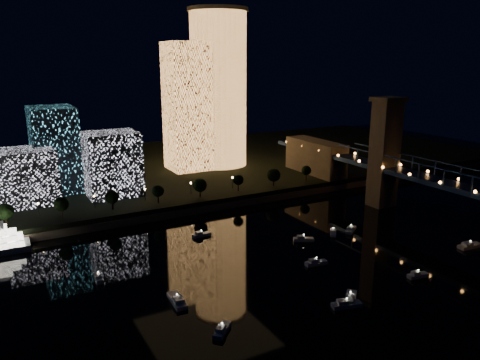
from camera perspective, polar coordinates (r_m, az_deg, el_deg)
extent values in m
plane|color=black|center=(152.58, 12.69, -11.57)|extent=(520.00, 520.00, 0.00)
cube|color=black|center=(284.48, -8.95, 1.41)|extent=(420.00, 160.00, 5.00)
cube|color=#6B5E4C|center=(215.41, -1.77, -2.96)|extent=(420.00, 6.00, 3.00)
cylinder|color=#FFA551|center=(274.89, -2.62, 10.80)|extent=(32.00, 32.00, 86.79)
cylinder|color=#6B5E4C|center=(275.60, -2.73, 20.05)|extent=(34.00, 34.00, 2.00)
cube|color=#FFA551|center=(265.75, -6.43, 8.83)|extent=(22.15, 22.15, 70.47)
cube|color=white|center=(222.71, -15.30, 1.93)|extent=(23.76, 20.11, 29.25)
cube|color=#5DDDFF|center=(237.74, -21.64, 3.51)|extent=(19.96, 25.95, 39.93)
cube|color=white|center=(222.88, -24.50, 0.41)|extent=(23.78, 21.61, 23.78)
cube|color=#6B5E4C|center=(222.75, 17.18, 2.95)|extent=(11.00, 9.00, 48.00)
cube|color=#6B5E4C|center=(219.40, 17.67, 9.36)|extent=(13.00, 11.00, 2.00)
cube|color=#17284B|center=(188.05, 27.02, 0.26)|extent=(0.50, 150.00, 0.50)
cube|color=#6B5E4C|center=(261.63, 9.17, 2.27)|extent=(12.00, 40.00, 23.00)
cube|color=#17284B|center=(195.54, 24.03, 0.03)|extent=(0.50, 0.50, 7.00)
cube|color=#17284B|center=(210.34, 18.89, 1.46)|extent=(0.50, 0.50, 7.00)
cube|color=#17284B|center=(226.73, 14.45, 2.69)|extent=(0.50, 0.50, 7.00)
sphere|color=orange|center=(188.85, 26.75, -1.29)|extent=(1.20, 1.20, 1.20)
sphere|color=orange|center=(216.32, 17.02, 1.50)|extent=(1.20, 1.20, 1.20)
sphere|color=orange|center=(248.95, 9.65, 3.58)|extent=(1.20, 1.20, 1.20)
cube|color=silver|center=(122.62, -2.19, -17.83)|extent=(7.09, 6.92, 1.20)
cube|color=silver|center=(121.14, -2.39, -17.66)|extent=(3.25, 3.23, 1.00)
sphere|color=white|center=(121.56, -2.20, -17.03)|extent=(0.36, 0.36, 0.36)
cube|color=silver|center=(186.99, 11.28, -6.31)|extent=(6.13, 6.79, 1.20)
cube|color=silver|center=(185.63, 11.30, -6.10)|extent=(2.94, 3.03, 1.00)
sphere|color=white|center=(186.30, 11.31, -5.73)|extent=(0.36, 0.36, 0.36)
cube|color=silver|center=(190.17, 26.23, -7.22)|extent=(9.70, 3.90, 1.20)
cube|color=silver|center=(188.75, 25.99, -7.00)|extent=(3.53, 2.76, 1.00)
sphere|color=white|center=(189.49, 26.30, -6.66)|extent=(0.36, 0.36, 0.36)
cube|color=silver|center=(191.59, 13.36, -5.91)|extent=(8.32, 6.88, 1.20)
cube|color=silver|center=(190.08, 13.29, -5.72)|extent=(3.61, 3.42, 1.00)
sphere|color=white|center=(190.92, 13.39, -5.35)|extent=(0.36, 0.36, 0.36)
cube|color=silver|center=(153.94, -16.87, -11.37)|extent=(2.58, 6.81, 1.20)
cube|color=silver|center=(152.57, -16.84, -11.15)|extent=(1.89, 2.45, 1.00)
sphere|color=white|center=(153.10, -16.92, -10.69)|extent=(0.36, 0.36, 0.36)
cube|color=silver|center=(139.85, 13.29, -13.87)|extent=(8.42, 7.97, 1.20)
cube|color=silver|center=(138.18, 13.26, -13.72)|extent=(3.82, 3.76, 1.00)
sphere|color=white|center=(138.93, 13.34, -13.14)|extent=(0.36, 0.36, 0.36)
cube|color=silver|center=(159.48, 9.26, -9.96)|extent=(7.80, 3.44, 1.20)
cube|color=silver|center=(158.50, 8.92, -9.67)|extent=(2.88, 2.31, 1.00)
sphere|color=white|center=(158.66, 9.29, -9.31)|extent=(0.36, 0.36, 0.36)
cube|color=silver|center=(159.20, 20.87, -10.83)|extent=(7.11, 3.26, 1.20)
cube|color=silver|center=(158.12, 20.62, -10.54)|extent=(2.65, 2.14, 1.00)
sphere|color=white|center=(158.39, 20.94, -10.17)|extent=(0.36, 0.36, 0.36)
cube|color=silver|center=(178.27, 7.75, -7.20)|extent=(7.79, 5.67, 1.20)
cube|color=silver|center=(177.71, 7.40, -6.88)|extent=(3.25, 2.97, 1.00)
sphere|color=white|center=(177.55, 7.78, -6.60)|extent=(0.36, 0.36, 0.36)
cube|color=silver|center=(136.38, 12.86, -14.62)|extent=(8.75, 4.89, 1.20)
cube|color=silver|center=(135.36, 12.39, -14.30)|extent=(3.41, 2.90, 1.00)
sphere|color=white|center=(135.43, 12.91, -13.88)|extent=(0.36, 0.36, 0.36)
cube|color=silver|center=(136.37, -7.68, -14.37)|extent=(3.77, 10.05, 1.20)
cube|color=silver|center=(134.60, -7.50, -14.24)|extent=(2.78, 3.61, 1.00)
sphere|color=white|center=(135.42, -7.71, -13.63)|extent=(0.36, 0.36, 0.36)
cube|color=silver|center=(181.69, -4.71, -6.69)|extent=(7.32, 2.77, 1.20)
cube|color=silver|center=(180.83, -5.02, -6.43)|extent=(2.63, 2.03, 1.00)
sphere|color=white|center=(180.97, -4.72, -6.10)|extent=(0.36, 0.36, 0.36)
cylinder|color=black|center=(198.24, -26.57, -4.44)|extent=(0.70, 0.70, 4.00)
sphere|color=black|center=(197.23, -26.69, -3.48)|extent=(6.36, 6.36, 6.36)
cylinder|color=black|center=(199.56, -20.85, -3.72)|extent=(0.70, 0.70, 4.00)
sphere|color=black|center=(198.55, -20.94, -2.76)|extent=(5.84, 5.84, 5.84)
cylinder|color=black|center=(202.85, -15.27, -2.97)|extent=(0.70, 0.70, 4.00)
sphere|color=black|center=(201.85, -15.34, -2.02)|extent=(5.63, 5.63, 5.63)
cylinder|color=black|center=(208.01, -9.93, -2.23)|extent=(0.70, 0.70, 4.00)
sphere|color=black|center=(207.04, -9.97, -1.30)|extent=(5.46, 5.46, 5.46)
cylinder|color=black|center=(214.92, -4.89, -1.52)|extent=(0.70, 0.70, 4.00)
sphere|color=black|center=(213.98, -4.91, -0.62)|extent=(6.46, 6.46, 6.46)
cylinder|color=black|center=(223.41, -0.20, -0.84)|extent=(0.70, 0.70, 4.00)
sphere|color=black|center=(222.51, -0.20, 0.03)|extent=(5.12, 5.12, 5.12)
cylinder|color=black|center=(233.32, 4.12, -0.21)|extent=(0.70, 0.70, 4.00)
sphere|color=black|center=(232.45, 4.13, 0.62)|extent=(6.83, 6.83, 6.83)
cylinder|color=black|center=(244.46, 8.06, 0.37)|extent=(0.70, 0.70, 4.00)
sphere|color=black|center=(243.63, 8.09, 1.16)|extent=(5.08, 5.08, 5.08)
cylinder|color=black|center=(204.37, -23.33, -3.39)|extent=(0.24, 0.24, 5.00)
sphere|color=#FFCC7F|center=(203.58, -23.41, -2.64)|extent=(0.70, 0.70, 0.70)
cylinder|color=black|center=(207.15, -17.29, -2.61)|extent=(0.24, 0.24, 5.00)
sphere|color=#FFCC7F|center=(206.38, -17.35, -1.87)|extent=(0.70, 0.70, 0.70)
cylinder|color=black|center=(212.20, -11.49, -1.83)|extent=(0.24, 0.24, 5.00)
sphere|color=#FFCC7F|center=(211.44, -11.52, -1.10)|extent=(0.70, 0.70, 0.70)
cylinder|color=black|center=(219.34, -6.01, -1.08)|extent=(0.24, 0.24, 5.00)
sphere|color=#FFCC7F|center=(218.61, -6.03, -0.37)|extent=(0.70, 0.70, 0.70)
cylinder|color=black|center=(228.39, -0.92, -0.37)|extent=(0.24, 0.24, 5.00)
sphere|color=#FFCC7F|center=(227.68, -0.92, 0.31)|extent=(0.70, 0.70, 0.70)
cylinder|color=black|center=(239.12, 3.74, 0.28)|extent=(0.24, 0.24, 5.00)
sphere|color=#FFCC7F|center=(238.45, 3.75, 0.94)|extent=(0.70, 0.70, 0.70)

